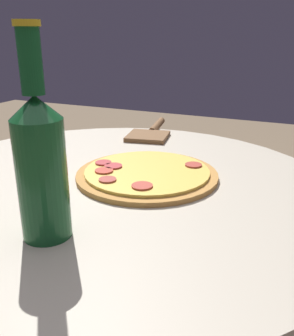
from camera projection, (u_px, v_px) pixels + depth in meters
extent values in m
cylinder|color=#B2A893|center=(115.00, 329.00, 0.87)|extent=(0.08, 0.08, 0.69)
cylinder|color=#B2A893|center=(110.00, 188.00, 0.75)|extent=(0.91, 0.91, 0.02)
cylinder|color=#B77F3D|center=(147.00, 175.00, 0.77)|extent=(0.29, 0.29, 0.01)
cylinder|color=#E0BC4C|center=(147.00, 171.00, 0.77)|extent=(0.26, 0.26, 0.01)
cylinder|color=#AF3D2F|center=(142.00, 186.00, 0.68)|extent=(0.04, 0.04, 0.00)
cylinder|color=#AC3233|center=(113.00, 166.00, 0.78)|extent=(0.04, 0.04, 0.00)
cylinder|color=#A83132|center=(103.00, 163.00, 0.80)|extent=(0.03, 0.03, 0.00)
cylinder|color=#A13E33|center=(108.00, 180.00, 0.71)|extent=(0.03, 0.03, 0.00)
cylinder|color=#B53B2B|center=(104.00, 171.00, 0.76)|extent=(0.04, 0.04, 0.00)
cylinder|color=#A83B2E|center=(193.00, 165.00, 0.79)|extent=(0.04, 0.04, 0.00)
cylinder|color=#144C23|center=(43.00, 180.00, 0.52)|extent=(0.07, 0.07, 0.17)
cone|color=#144C23|center=(35.00, 107.00, 0.49)|extent=(0.07, 0.07, 0.03)
cylinder|color=#144C23|center=(30.00, 62.00, 0.47)|extent=(0.03, 0.03, 0.08)
cylinder|color=gold|center=(26.00, 23.00, 0.45)|extent=(0.03, 0.03, 0.01)
cube|color=brown|center=(148.00, 136.00, 1.05)|extent=(0.13, 0.13, 0.01)
cylinder|color=brown|center=(157.00, 126.00, 1.17)|extent=(0.05, 0.15, 0.02)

